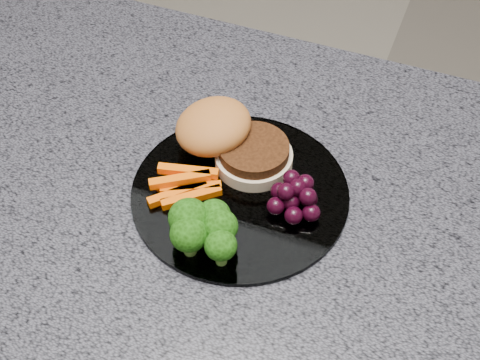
% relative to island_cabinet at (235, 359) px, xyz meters
% --- Properties ---
extents(island_cabinet, '(1.20, 0.60, 0.86)m').
position_rel_island_cabinet_xyz_m(island_cabinet, '(0.00, 0.00, 0.00)').
color(island_cabinet, brown).
rests_on(island_cabinet, ground).
extents(countertop, '(1.20, 0.60, 0.04)m').
position_rel_island_cabinet_xyz_m(countertop, '(0.00, 0.00, 0.45)').
color(countertop, '#555460').
rests_on(countertop, island_cabinet).
extents(plate, '(0.26, 0.26, 0.01)m').
position_rel_island_cabinet_xyz_m(plate, '(0.02, -0.01, 0.47)').
color(plate, white).
rests_on(plate, countertop).
extents(burger, '(0.17, 0.12, 0.05)m').
position_rel_island_cabinet_xyz_m(burger, '(-0.02, 0.04, 0.50)').
color(burger, beige).
rests_on(burger, plate).
extents(carrot_sticks, '(0.08, 0.08, 0.02)m').
position_rel_island_cabinet_xyz_m(carrot_sticks, '(-0.05, -0.03, 0.48)').
color(carrot_sticks, '#FF6104').
rests_on(carrot_sticks, plate).
extents(broccoli, '(0.09, 0.07, 0.05)m').
position_rel_island_cabinet_xyz_m(broccoli, '(0.01, -0.10, 0.51)').
color(broccoli, '#5A8E33').
rests_on(broccoli, plate).
extents(grape_bunch, '(0.07, 0.06, 0.04)m').
position_rel_island_cabinet_xyz_m(grape_bunch, '(0.08, -0.01, 0.49)').
color(grape_bunch, black).
rests_on(grape_bunch, plate).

